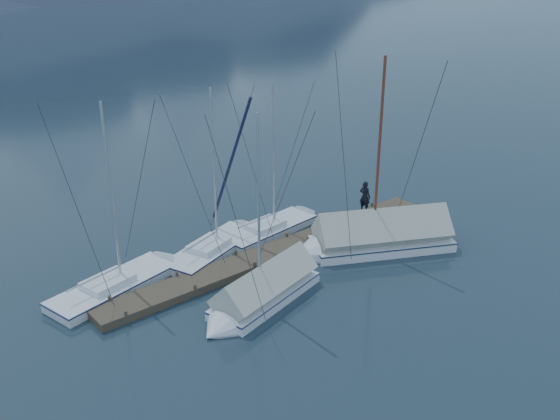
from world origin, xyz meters
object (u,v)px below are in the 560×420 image
object	(u,v)px
sailboat_open_right	(280,225)
sailboat_covered_far	(258,296)
sailboat_open_mid	(223,243)
sailboat_open_left	(130,280)
sailboat_covered_near	(370,240)
person	(365,197)

from	to	relation	value
sailboat_open_right	sailboat_covered_far	size ratio (longest dim) A/B	0.97
sailboat_open_mid	sailboat_covered_far	world-z (taller)	sailboat_covered_far
sailboat_open_left	sailboat_covered_far	bearing A→B (deg)	-57.88
sailboat_open_mid	sailboat_covered_near	distance (m)	6.89
sailboat_open_right	sailboat_covered_near	bearing A→B (deg)	-70.03
sailboat_open_left	sailboat_open_mid	xyz separation A→B (m)	(4.95, 0.38, -0.00)
sailboat_open_right	person	world-z (taller)	sailboat_open_right
sailboat_covered_near	person	bearing A→B (deg)	46.69
sailboat_open_mid	sailboat_open_left	bearing A→B (deg)	-175.63
sailboat_open_left	person	size ratio (longest dim) A/B	5.09
sailboat_open_mid	person	size ratio (longest dim) A/B	4.98
sailboat_covered_far	sailboat_open_right	bearing A→B (deg)	43.55
sailboat_open_right	sailboat_covered_near	size ratio (longest dim) A/B	0.83
sailboat_covered_near	sailboat_covered_far	distance (m)	7.01
sailboat_open_mid	person	distance (m)	7.96
sailboat_open_mid	sailboat_covered_near	world-z (taller)	sailboat_covered_near
sailboat_open_left	sailboat_open_mid	distance (m)	4.96
person	sailboat_covered_far	bearing A→B (deg)	96.74
sailboat_open_right	person	xyz separation A→B (m)	(4.25, -1.78, 1.03)
sailboat_open_left	sailboat_covered_far	xyz separation A→B (m)	(3.02, -4.82, 0.26)
sailboat_open_right	sailboat_open_left	bearing A→B (deg)	-178.25
sailboat_open_left	sailboat_open_right	size ratio (longest dim) A/B	1.05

